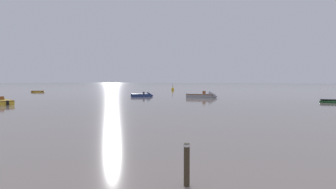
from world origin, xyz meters
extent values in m
ellipsoid|color=gold|center=(-51.77, 53.96, 0.13)|extent=(3.53, 3.42, 0.58)
cube|color=brown|center=(-51.77, 53.96, 0.38)|extent=(3.30, 3.20, 0.08)
cube|color=brown|center=(-51.77, 53.96, 0.29)|extent=(0.94, 0.98, 0.06)
cube|color=gold|center=(-15.43, 23.69, 0.20)|extent=(4.39, 2.69, 0.80)
cube|color=brown|center=(-15.47, 23.71, 0.50)|extent=(4.48, 2.75, 0.09)
cube|color=brown|center=(-16.03, 23.86, 0.83)|extent=(0.48, 0.61, 0.45)
cube|color=black|center=(-13.50, 23.18, 0.32)|extent=(0.32, 0.37, 0.57)
cube|color=gray|center=(-1.26, 53.42, 0.24)|extent=(5.22, 2.84, 0.97)
cone|color=gray|center=(1.29, 53.85, 0.24)|extent=(1.85, 2.18, 1.95)
cube|color=brown|center=(-1.20, 53.43, 0.61)|extent=(5.33, 2.90, 0.11)
cube|color=brown|center=(-0.51, 53.55, 1.00)|extent=(0.53, 0.71, 0.54)
cube|color=black|center=(-3.64, 53.02, 0.39)|extent=(0.36, 0.43, 0.69)
cube|color=navy|center=(-12.94, 50.29, 0.19)|extent=(3.80, 3.79, 0.75)
cone|color=navy|center=(-11.53, 51.69, 0.19)|extent=(1.90, 1.90, 1.50)
cube|color=#33383F|center=(-12.90, 50.32, 0.47)|extent=(3.89, 3.87, 0.08)
cube|color=#33383F|center=(-12.52, 50.70, 0.77)|extent=(0.59, 0.59, 0.41)
cube|color=black|center=(-14.25, 48.99, 0.30)|extent=(0.38, 0.38, 0.53)
ellipsoid|color=#23602D|center=(21.30, 51.97, 0.14)|extent=(4.22, 1.94, 0.64)
cube|color=black|center=(21.30, 51.97, 0.42)|extent=(3.90, 1.87, 0.09)
cube|color=black|center=(21.30, 51.97, 0.32)|extent=(0.43, 1.28, 0.06)
cylinder|color=gold|center=(-29.94, 88.93, 0.17)|extent=(0.90, 0.90, 0.70)
cone|color=gold|center=(-29.94, 88.93, 0.87)|extent=(0.72, 0.72, 0.70)
cylinder|color=black|center=(-29.94, 88.93, 1.67)|extent=(0.10, 0.10, 0.90)
cylinder|color=#3E3323|center=(21.77, 8.36, 0.58)|extent=(0.18, 0.18, 1.45)
cylinder|color=silver|center=(21.77, 8.36, 1.24)|extent=(0.22, 0.22, 0.08)
camera|label=1|loc=(26.54, 0.08, 3.19)|focal=34.25mm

